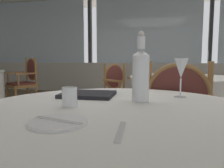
{
  "coord_description": "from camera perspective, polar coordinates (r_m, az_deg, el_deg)",
  "views": [
    {
      "loc": [
        0.42,
        -2.45,
        0.98
      ],
      "look_at": [
        0.19,
        -1.41,
        0.86
      ],
      "focal_mm": 36.05,
      "sensor_mm": 36.0,
      "label": 1
    }
  ],
  "objects": [
    {
      "name": "dining_chair_1_1",
      "position": [
        3.38,
        2.09,
        -1.08
      ],
      "size": [
        0.64,
        0.66,
        0.9
      ],
      "rotation": [
        0.0,
        0.0,
        5.66
      ],
      "color": "olive",
      "rests_on": "ground_plane"
    },
    {
      "name": "menu_book",
      "position": [
        1.26,
        -6.11,
        -2.62
      ],
      "size": [
        0.29,
        0.24,
        0.02
      ],
      "primitive_type": "cube",
      "rotation": [
        0.0,
        0.0,
        0.03
      ],
      "color": "black",
      "rests_on": "foreground_table"
    },
    {
      "name": "wine_glass",
      "position": [
        1.25,
        17.12,
        3.6
      ],
      "size": [
        0.08,
        0.08,
        0.21
      ],
      "color": "white",
      "rests_on": "foreground_table"
    },
    {
      "name": "water_bottle",
      "position": [
        1.11,
        7.31,
        2.66
      ],
      "size": [
        0.08,
        0.08,
        0.34
      ],
      "color": "white",
      "rests_on": "foreground_table"
    },
    {
      "name": "window_wall_far",
      "position": [
        6.29,
        8.78,
        8.18
      ],
      "size": [
        10.32,
        0.14,
        2.93
      ],
      "color": "beige",
      "rests_on": "ground_plane"
    },
    {
      "name": "dining_chair_1_2",
      "position": [
        1.75,
        16.31,
        -7.69
      ],
      "size": [
        0.57,
        0.51,
        0.96
      ],
      "rotation": [
        0.0,
        0.0,
        7.76
      ],
      "color": "olive",
      "rests_on": "ground_plane"
    },
    {
      "name": "background_table_1",
      "position": [
        2.78,
        16.85,
        -6.05
      ],
      "size": [
        1.18,
        1.18,
        0.77
      ],
      "color": "white",
      "rests_on": "ground_plane"
    },
    {
      "name": "side_plate",
      "position": [
        0.76,
        -13.47,
        -9.37
      ],
      "size": [
        0.19,
        0.19,
        0.01
      ],
      "primitive_type": "cylinder",
      "color": "white",
      "rests_on": "foreground_table"
    },
    {
      "name": "dinner_fork",
      "position": [
        0.66,
        2.2,
        -11.87
      ],
      "size": [
        0.03,
        0.18,
        0.0
      ],
      "primitive_type": "cube",
      "rotation": [
        0.0,
        0.0,
        1.65
      ],
      "color": "silver",
      "rests_on": "foreground_table"
    },
    {
      "name": "ground_plane",
      "position": [
        2.67,
        2.63,
        -14.96
      ],
      "size": [
        13.41,
        13.41,
        0.0
      ],
      "primitive_type": "plane",
      "color": "#756047"
    },
    {
      "name": "water_tumbler",
      "position": [
        1.01,
        -10.71,
        -3.21
      ],
      "size": [
        0.07,
        0.07,
        0.08
      ],
      "primitive_type": "cylinder",
      "color": "white",
      "rests_on": "foreground_table"
    },
    {
      "name": "butter_knife",
      "position": [
        0.76,
        -13.48,
        -8.99
      ],
      "size": [
        0.19,
        0.07,
        0.0
      ],
      "primitive_type": "cube",
      "rotation": [
        0.0,
        0.0,
        -0.26
      ],
      "color": "silver",
      "rests_on": "foreground_table"
    },
    {
      "name": "dining_chair_0_2",
      "position": [
        4.76,
        -20.98,
        1.32
      ],
      "size": [
        0.65,
        0.64,
        0.99
      ],
      "rotation": [
        0.0,
        0.0,
        10.43
      ],
      "color": "olive",
      "rests_on": "ground_plane"
    }
  ]
}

